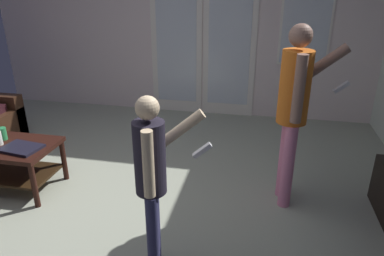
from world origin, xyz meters
name	(u,v)px	position (x,y,z in m)	size (l,w,h in m)	color
ground_plane	(110,209)	(0.00, 0.00, -0.01)	(5.63, 5.35, 0.02)	#9BA18D
wall_back_with_doors	(183,18)	(0.07, 2.64, 1.37)	(5.63, 0.09, 2.84)	silver
coffee_table	(10,157)	(-1.03, 0.14, 0.33)	(0.85, 0.56, 0.46)	black
person_adult	(295,102)	(1.51, 0.45, 0.94)	(0.59, 0.47, 1.56)	pink
person_child	(152,172)	(0.60, -0.57, 0.75)	(0.46, 0.42, 1.25)	#36355E
laptop_closed	(21,148)	(-0.85, 0.08, 0.47)	(0.34, 0.25, 0.02)	black
cup_near_edge	(2,134)	(-1.15, 0.24, 0.52)	(0.08, 0.08, 0.12)	#2B884C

